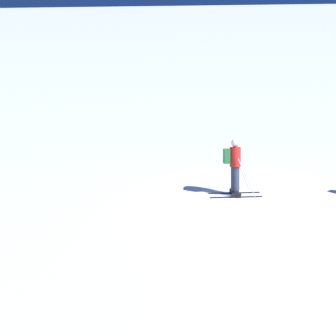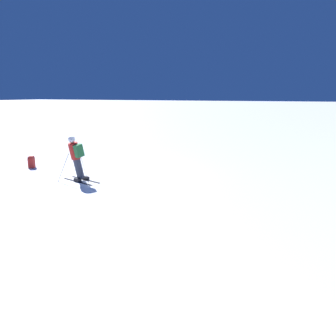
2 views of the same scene
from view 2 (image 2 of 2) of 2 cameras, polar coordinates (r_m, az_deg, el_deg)
ground_plane at (r=13.21m, az=-12.09°, el=-1.16°), size 300.00×300.00×0.00m
skier at (r=12.09m, az=-15.67°, el=1.94°), size 1.26×1.66×1.72m
spare_backpack at (r=15.28m, az=-22.68°, el=0.94°), size 0.37×0.34×0.50m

